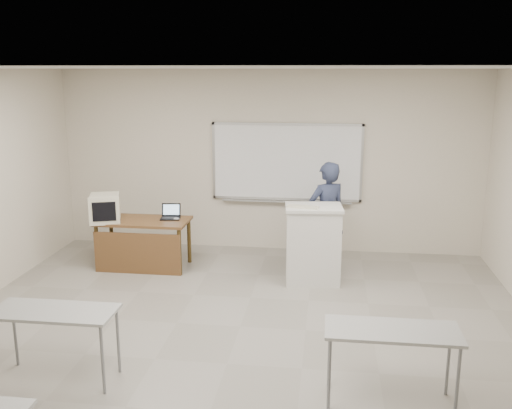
# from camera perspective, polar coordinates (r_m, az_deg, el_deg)

# --- Properties ---
(floor) EXTENTS (7.00, 8.00, 0.01)m
(floor) POSITION_cam_1_polar(r_m,az_deg,el_deg) (6.17, -2.91, -15.66)
(floor) COLOR gray
(floor) RESTS_ON ground
(whiteboard) EXTENTS (2.48, 0.10, 1.31)m
(whiteboard) POSITION_cam_1_polar(r_m,az_deg,el_deg) (9.42, 3.08, 4.15)
(whiteboard) COLOR white
(whiteboard) RESTS_ON floor
(student_desks) EXTENTS (4.40, 2.20, 0.73)m
(student_desks) POSITION_cam_1_polar(r_m,az_deg,el_deg) (4.69, -6.06, -16.33)
(student_desks) COLOR #979692
(student_desks) RESTS_ON floor
(instructor_desk) EXTENTS (1.40, 0.70, 0.75)m
(instructor_desk) POSITION_cam_1_polar(r_m,az_deg,el_deg) (8.82, -11.40, -3.03)
(instructor_desk) COLOR brown
(instructor_desk) RESTS_ON floor
(podium) EXTENTS (0.79, 0.58, 1.12)m
(podium) POSITION_cam_1_polar(r_m,az_deg,el_deg) (8.18, 5.72, -3.95)
(podium) COLOR silver
(podium) RESTS_ON floor
(crt_monitor) EXTENTS (0.44, 0.49, 0.42)m
(crt_monitor) POSITION_cam_1_polar(r_m,az_deg,el_deg) (8.90, -14.90, -0.33)
(crt_monitor) COLOR beige
(crt_monitor) RESTS_ON instructor_desk
(laptop) EXTENTS (0.29, 0.27, 0.22)m
(laptop) POSITION_cam_1_polar(r_m,az_deg,el_deg) (8.88, -8.49, -1.02)
(laptop) COLOR black
(laptop) RESTS_ON instructor_desk
(mouse) EXTENTS (0.10, 0.07, 0.04)m
(mouse) POSITION_cam_1_polar(r_m,az_deg,el_deg) (8.76, -7.95, -1.44)
(mouse) COLOR #999BA1
(mouse) RESTS_ON instructor_desk
(keyboard) EXTENTS (0.45, 0.23, 0.02)m
(keyboard) POSITION_cam_1_polar(r_m,az_deg,el_deg) (7.92, 4.70, -0.24)
(keyboard) COLOR beige
(keyboard) RESTS_ON podium
(presenter) EXTENTS (0.72, 0.65, 1.66)m
(presenter) POSITION_cam_1_polar(r_m,az_deg,el_deg) (8.68, 7.08, -1.14)
(presenter) COLOR black
(presenter) RESTS_ON floor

